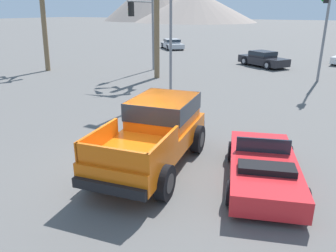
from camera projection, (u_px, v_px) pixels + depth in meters
name	position (u px, v px, depth m)	size (l,w,h in m)	color
ground_plane	(142.00, 165.00, 9.88)	(320.00, 320.00, 0.00)	#5B5956
orange_pickup_truck	(157.00, 128.00, 9.76)	(2.75, 5.36, 1.89)	orange
red_convertible_car	(263.00, 168.00, 8.73)	(2.82, 4.35, 1.10)	red
parked_car_dark	(263.00, 59.00, 26.87)	(4.49, 3.73, 1.23)	#232328
parked_car_silver	(172.00, 44.00, 38.96)	(4.13, 4.27, 1.15)	#B7BABF
traffic_light_main	(143.00, 22.00, 23.33)	(0.38, 3.28, 5.20)	slate
traffic_light_crosswalk	(326.00, 15.00, 18.98)	(0.38, 3.40, 5.95)	slate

